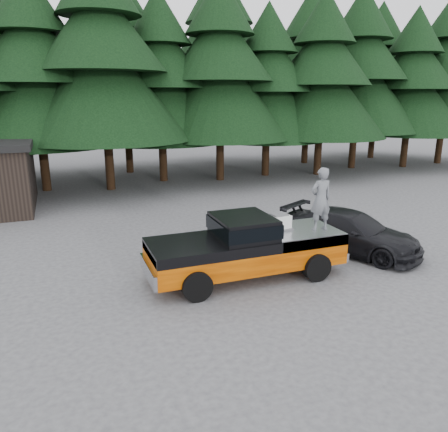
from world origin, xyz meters
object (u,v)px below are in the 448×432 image
object	(u,v)px
pickup_truck	(246,256)
man_on_bed	(321,199)
air_compressor	(279,223)
parked_car	(350,232)

from	to	relation	value
pickup_truck	man_on_bed	world-z (taller)	man_on_bed
pickup_truck	man_on_bed	size ratio (longest dim) A/B	3.11
air_compressor	man_on_bed	distance (m)	1.45
air_compressor	man_on_bed	size ratio (longest dim) A/B	0.32
pickup_truck	parked_car	xyz separation A→B (m)	(4.33, 0.79, 0.04)
air_compressor	parked_car	distance (m)	3.33
pickup_truck	man_on_bed	bearing A→B (deg)	-7.55
pickup_truck	parked_car	bearing A→B (deg)	10.29
pickup_truck	parked_car	distance (m)	4.41
air_compressor	parked_car	xyz separation A→B (m)	(3.17, 0.60, -0.84)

